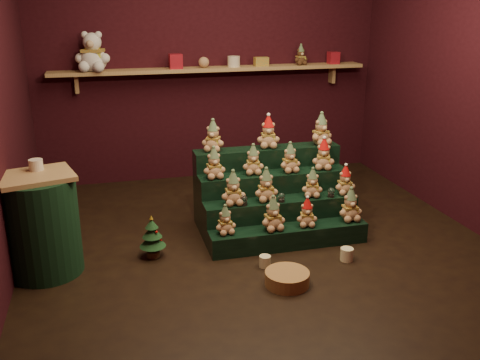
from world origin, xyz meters
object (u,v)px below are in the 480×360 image
object	(u,v)px
mug_left	(265,261)
snow_globe_a	(244,200)
mug_right	(347,254)
side_table	(42,225)
white_bear	(92,46)
wicker_basket	(287,278)
mini_christmas_tree	(152,237)
riser_tier_front	(289,237)
snow_globe_c	(331,192)
brown_bear	(301,55)
snow_globe_b	(282,197)

from	to	relation	value
mug_left	snow_globe_a	bearing A→B (deg)	96.63
snow_globe_a	mug_right	size ratio (longest dim) A/B	0.87
side_table	white_bear	bearing A→B (deg)	61.42
mug_right	wicker_basket	xyz separation A→B (m)	(-0.61, -0.25, -0.00)
side_table	mini_christmas_tree	xyz separation A→B (m)	(0.84, 0.05, -0.22)
riser_tier_front	snow_globe_a	bearing A→B (deg)	156.30
white_bear	snow_globe_c	bearing A→B (deg)	-27.45
mug_right	brown_bear	world-z (taller)	brown_bear
snow_globe_b	snow_globe_c	size ratio (longest dim) A/B	0.93
mini_christmas_tree	wicker_basket	distance (m)	1.19
snow_globe_c	side_table	size ratio (longest dim) A/B	0.11
snow_globe_b	side_table	bearing A→B (deg)	-176.85
mini_christmas_tree	white_bear	xyz separation A→B (m)	(-0.36, 1.90, 1.40)
snow_globe_a	snow_globe_c	bearing A→B (deg)	0.00
mini_christmas_tree	mug_left	size ratio (longest dim) A/B	3.97
snow_globe_c	riser_tier_front	bearing A→B (deg)	-160.49
snow_globe_a	snow_globe_b	xyz separation A→B (m)	(0.35, 0.00, -0.01)
mug_left	snow_globe_b	bearing A→B (deg)	58.14
snow_globe_c	wicker_basket	world-z (taller)	snow_globe_c
wicker_basket	mug_left	bearing A→B (deg)	103.63
riser_tier_front	mug_left	bearing A→B (deg)	-135.10
riser_tier_front	snow_globe_a	xyz separation A→B (m)	(-0.36, 0.16, 0.32)
mug_right	white_bear	world-z (taller)	white_bear
riser_tier_front	snow_globe_b	size ratio (longest dim) A/B	17.45
snow_globe_b	brown_bear	xyz separation A→B (m)	(0.84, 1.84, 1.03)
mug_right	wicker_basket	size ratio (longest dim) A/B	0.32
white_bear	snow_globe_b	bearing A→B (deg)	-35.18
riser_tier_front	brown_bear	world-z (taller)	brown_bear
snow_globe_a	snow_globe_c	distance (m)	0.82
white_bear	mug_right	bearing A→B (deg)	-35.81
snow_globe_c	mug_right	size ratio (longest dim) A/B	0.80
snow_globe_a	riser_tier_front	bearing A→B (deg)	-23.70
snow_globe_b	mug_right	size ratio (longest dim) A/B	0.75
side_table	riser_tier_front	bearing A→B (deg)	-16.33
riser_tier_front	side_table	world-z (taller)	side_table
riser_tier_front	mug_left	xyz separation A→B (m)	(-0.31, -0.31, -0.04)
snow_globe_a	side_table	xyz separation A→B (m)	(-1.64, -0.11, -0.01)
snow_globe_b	brown_bear	world-z (taller)	brown_bear
snow_globe_b	white_bear	bearing A→B (deg)	129.40
mini_christmas_tree	mug_right	xyz separation A→B (m)	(1.54, -0.47, -0.13)
side_table	white_bear	size ratio (longest dim) A/B	1.56
snow_globe_b	side_table	world-z (taller)	side_table
mini_christmas_tree	snow_globe_c	bearing A→B (deg)	2.26
wicker_basket	mini_christmas_tree	bearing A→B (deg)	142.20
side_table	snow_globe_b	bearing A→B (deg)	-11.73
mini_christmas_tree	mug_right	distance (m)	1.62
brown_bear	wicker_basket	bearing A→B (deg)	-119.72
snow_globe_c	wicker_basket	xyz separation A→B (m)	(-0.68, -0.79, -0.35)
side_table	mug_right	distance (m)	2.44
riser_tier_front	mug_right	world-z (taller)	riser_tier_front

